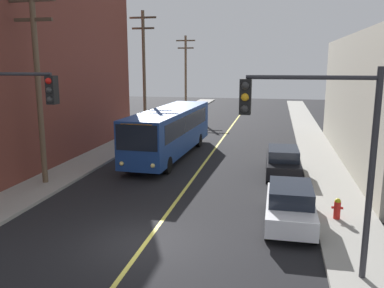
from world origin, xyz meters
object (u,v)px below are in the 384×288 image
fire_hydrant (337,208)px  utility_pole_near (38,79)px  parked_car_black (283,162)px  traffic_signal_left_corner (5,117)px  utility_pole_mid (144,66)px  city_bus (170,130)px  parked_car_white (290,205)px  traffic_signal_right_corner (316,134)px  utility_pole_far (186,70)px

fire_hydrant → utility_pole_near: bearing=171.6°
parked_car_black → traffic_signal_left_corner: 14.27m
utility_pole_near → fire_hydrant: (14.15, -2.09, -4.87)m
traffic_signal_left_corner → utility_pole_mid: bearing=95.1°
city_bus → parked_car_white: 12.96m
city_bus → traffic_signal_left_corner: traffic_signal_left_corner is taller
traffic_signal_left_corner → traffic_signal_right_corner: size_ratio=1.00×
traffic_signal_left_corner → traffic_signal_right_corner: (10.82, -1.47, 0.00)m
utility_pole_mid → fire_hydrant: size_ratio=12.57×
parked_car_white → utility_pole_far: 36.72m
fire_hydrant → traffic_signal_right_corner: bearing=-107.7°
parked_car_white → traffic_signal_right_corner: size_ratio=0.73×
traffic_signal_left_corner → utility_pole_near: bearing=110.1°
parked_car_black → fire_hydrant: parked_car_black is taller
traffic_signal_left_corner → fire_hydrant: (12.26, 3.05, -3.72)m
parked_car_white → traffic_signal_left_corner: bearing=-167.2°
parked_car_white → parked_car_black: (-0.19, 6.99, 0.00)m
utility_pole_mid → traffic_signal_right_corner: size_ratio=1.76×
parked_car_black → utility_pole_far: (-11.80, 27.43, 4.50)m
city_bus → utility_pole_near: bearing=-121.5°
city_bus → traffic_signal_right_corner: (8.01, -14.29, 2.49)m
utility_pole_mid → fire_hydrant: utility_pole_mid is taller
fire_hydrant → utility_pole_far: bearing=112.3°
parked_car_black → traffic_signal_right_corner: size_ratio=0.74×
utility_pole_mid → fire_hydrant: 24.01m
city_bus → traffic_signal_right_corner: traffic_signal_right_corner is taller
utility_pole_near → utility_pole_mid: (-0.06, 16.51, 0.48)m
utility_pole_far → traffic_signal_left_corner: 36.82m
utility_pole_near → city_bus: bearing=58.5°
utility_pole_near → traffic_signal_left_corner: size_ratio=1.60×
traffic_signal_right_corner → fire_hydrant: (1.44, 4.52, -3.72)m
traffic_signal_right_corner → utility_pole_far: bearing=108.0°
parked_car_black → traffic_signal_right_corner: 11.37m
parked_car_black → utility_pole_near: (-12.10, -4.20, 4.62)m
traffic_signal_right_corner → fire_hydrant: 6.03m
city_bus → parked_car_white: size_ratio=2.78×
parked_car_white → utility_pole_near: 13.42m
city_bus → parked_car_white: bearing=-54.0°
utility_pole_near → traffic_signal_left_corner: (1.88, -5.14, -1.15)m
traffic_signal_right_corner → parked_car_white: bearing=96.2°
traffic_signal_left_corner → fire_hydrant: 13.17m
city_bus → fire_hydrant: size_ratio=14.57×
parked_car_white → fire_hydrant: parked_car_white is taller
parked_car_white → utility_pole_near: utility_pole_near is taller
parked_car_black → utility_pole_near: 13.61m
fire_hydrant → parked_car_white: bearing=-159.6°
parked_car_black → utility_pole_far: size_ratio=0.47×
parked_car_black → city_bus: bearing=154.9°
utility_pole_near → parked_car_black: bearing=19.2°
city_bus → traffic_signal_left_corner: size_ratio=2.04×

